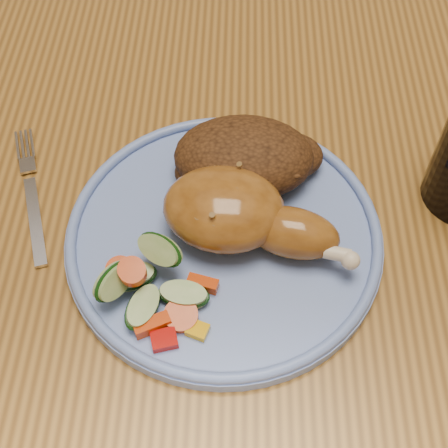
% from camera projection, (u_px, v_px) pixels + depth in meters
% --- Properties ---
extents(ground, '(4.00, 4.00, 0.00)m').
position_uv_depth(ground, '(255.00, 387.00, 1.27)').
color(ground, brown).
rests_on(ground, ground).
extents(dining_table, '(0.90, 1.40, 0.75)m').
position_uv_depth(dining_table, '(279.00, 179.00, 0.72)').
color(dining_table, olive).
rests_on(dining_table, ground).
extents(plate, '(0.29, 0.29, 0.01)m').
position_uv_depth(plate, '(224.00, 237.00, 0.57)').
color(plate, '#6682CB').
rests_on(plate, dining_table).
extents(plate_rim, '(0.29, 0.29, 0.01)m').
position_uv_depth(plate_rim, '(224.00, 230.00, 0.56)').
color(plate_rim, '#6682CB').
rests_on(plate_rim, plate).
extents(chicken_leg, '(0.17, 0.10, 0.06)m').
position_uv_depth(chicken_leg, '(240.00, 215.00, 0.54)').
color(chicken_leg, '#91591E').
rests_on(chicken_leg, plate).
extents(rice_pilaf, '(0.14, 0.10, 0.06)m').
position_uv_depth(rice_pilaf, '(247.00, 158.00, 0.59)').
color(rice_pilaf, '#462711').
rests_on(rice_pilaf, plate).
extents(vegetable_pile, '(0.11, 0.11, 0.05)m').
position_uv_depth(vegetable_pile, '(148.00, 285.00, 0.52)').
color(vegetable_pile, '#A50A05').
rests_on(vegetable_pile, plate).
extents(fork, '(0.06, 0.15, 0.00)m').
position_uv_depth(fork, '(32.00, 199.00, 0.60)').
color(fork, silver).
rests_on(fork, dining_table).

